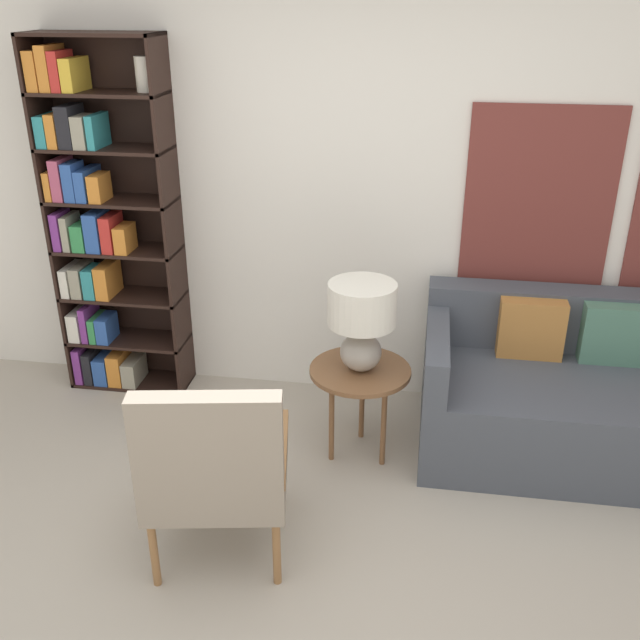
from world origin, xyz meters
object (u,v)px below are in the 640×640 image
at_px(armchair, 214,464).
at_px(side_table, 360,378).
at_px(couch, 611,399).
at_px(table_lamp, 362,317).
at_px(bookshelf, 101,229).

bearing_deg(armchair, side_table, 59.94).
bearing_deg(side_table, armchair, -120.06).
bearing_deg(side_table, couch, 10.82).
bearing_deg(table_lamp, armchair, -120.19).
distance_m(side_table, table_lamp, 0.36).
distance_m(couch, side_table, 1.40).
height_order(armchair, side_table, armchair).
height_order(side_table, table_lamp, table_lamp).
distance_m(armchair, side_table, 1.06).
relative_size(bookshelf, side_table, 3.99).
bearing_deg(table_lamp, bookshelf, 161.00).
height_order(bookshelf, side_table, bookshelf).
relative_size(couch, table_lamp, 4.22).
relative_size(bookshelf, armchair, 2.29).
relative_size(bookshelf, table_lamp, 4.44).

